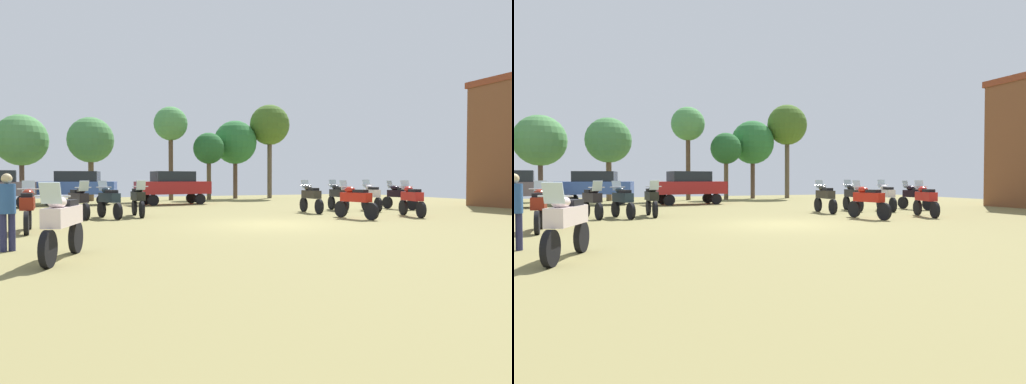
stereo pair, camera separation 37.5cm
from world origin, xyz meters
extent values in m
cube|color=olive|center=(0.00, 0.00, 0.01)|extent=(44.00, 52.00, 0.02)
cylinder|color=black|center=(-6.80, -5.56, 0.35)|extent=(0.31, 0.67, 0.67)
cylinder|color=black|center=(-6.31, -4.00, 0.35)|extent=(0.31, 0.67, 0.67)
cube|color=silver|center=(-6.56, -4.78, 0.87)|extent=(0.76, 1.44, 0.36)
ellipsoid|color=silver|center=(-6.65, -5.08, 1.15)|extent=(0.45, 0.55, 0.24)
cube|color=black|center=(-6.48, -4.55, 1.11)|extent=(0.45, 0.62, 0.12)
cube|color=silver|center=(-6.76, -5.41, 1.33)|extent=(0.39, 0.25, 0.39)
cylinder|color=#B7B7BC|center=(-6.73, -5.31, 1.27)|extent=(0.60, 0.22, 0.04)
cylinder|color=black|center=(-3.67, 4.31, 0.35)|extent=(0.15, 0.67, 0.67)
cylinder|color=black|center=(-3.74, 5.88, 0.35)|extent=(0.15, 0.67, 0.67)
cube|color=black|center=(-3.70, 5.10, 0.87)|extent=(0.42, 1.35, 0.36)
ellipsoid|color=black|center=(-3.69, 4.80, 1.15)|extent=(0.34, 0.49, 0.24)
cube|color=black|center=(-3.71, 5.33, 1.11)|extent=(0.33, 0.57, 0.12)
cube|color=silver|center=(-3.67, 4.46, 1.33)|extent=(0.37, 0.17, 0.39)
cylinder|color=#B7B7BC|center=(-3.68, 4.56, 1.27)|extent=(0.62, 0.06, 0.04)
cylinder|color=black|center=(-5.11, 5.32, 0.34)|extent=(0.31, 0.65, 0.64)
cylinder|color=black|center=(-4.64, 3.85, 0.34)|extent=(0.31, 0.65, 0.64)
cube|color=#1A2831|center=(-4.87, 4.59, 0.84)|extent=(0.75, 1.36, 0.36)
ellipsoid|color=#1A2831|center=(-4.97, 4.87, 1.12)|extent=(0.45, 0.56, 0.24)
cube|color=black|center=(-4.80, 4.37, 1.08)|extent=(0.46, 0.63, 0.12)
cube|color=silver|center=(-5.07, 5.18, 1.30)|extent=(0.39, 0.26, 0.39)
cylinder|color=#B7B7BC|center=(-5.04, 5.09, 1.24)|extent=(0.60, 0.23, 0.04)
cylinder|color=black|center=(3.96, 4.97, 0.35)|extent=(0.15, 0.67, 0.66)
cylinder|color=black|center=(3.88, 3.40, 0.35)|extent=(0.15, 0.67, 0.66)
cube|color=#2C2A23|center=(3.92, 4.19, 0.86)|extent=(0.43, 1.35, 0.36)
ellipsoid|color=#2C2A23|center=(3.93, 4.49, 1.14)|extent=(0.34, 0.50, 0.24)
cube|color=black|center=(3.91, 3.95, 1.10)|extent=(0.33, 0.57, 0.12)
cube|color=silver|center=(3.95, 4.82, 1.32)|extent=(0.37, 0.17, 0.39)
cylinder|color=#B7B7BC|center=(3.94, 4.72, 1.26)|extent=(0.62, 0.07, 0.04)
cylinder|color=black|center=(-5.77, 4.10, 0.34)|extent=(0.31, 0.65, 0.65)
cylinder|color=black|center=(-6.23, 5.50, 0.34)|extent=(0.31, 0.65, 0.65)
cube|color=black|center=(-6.00, 4.80, 0.85)|extent=(0.73, 1.30, 0.36)
ellipsoid|color=black|center=(-5.91, 4.53, 1.13)|extent=(0.45, 0.56, 0.24)
cube|color=black|center=(-6.07, 5.01, 1.09)|extent=(0.46, 0.63, 0.12)
cube|color=silver|center=(-5.82, 4.23, 1.31)|extent=(0.39, 0.26, 0.39)
cylinder|color=#B7B7BC|center=(-5.85, 4.32, 1.25)|extent=(0.60, 0.22, 0.04)
cylinder|color=black|center=(9.12, 5.35, 0.33)|extent=(0.24, 0.63, 0.62)
cylinder|color=black|center=(9.42, 3.80, 0.33)|extent=(0.24, 0.63, 0.62)
cube|color=black|center=(9.27, 4.58, 0.82)|extent=(0.61, 1.38, 0.36)
ellipsoid|color=black|center=(9.21, 4.87, 1.10)|extent=(0.40, 0.53, 0.24)
cube|color=black|center=(9.32, 4.35, 1.06)|extent=(0.40, 0.61, 0.12)
cube|color=silver|center=(9.15, 5.20, 1.28)|extent=(0.38, 0.22, 0.39)
cylinder|color=#B7B7BC|center=(9.17, 5.10, 1.22)|extent=(0.62, 0.15, 0.04)
cylinder|color=black|center=(3.84, 1.59, 0.35)|extent=(0.24, 0.67, 0.66)
cylinder|color=black|center=(4.14, -0.01, 0.35)|extent=(0.24, 0.67, 0.66)
cube|color=#B21E12|center=(3.99, 0.79, 0.86)|extent=(0.61, 1.43, 0.36)
ellipsoid|color=#B21E12|center=(3.93, 1.10, 1.14)|extent=(0.40, 0.53, 0.24)
cube|color=black|center=(4.03, 0.55, 1.10)|extent=(0.40, 0.61, 0.12)
cube|color=silver|center=(3.87, 1.44, 1.32)|extent=(0.38, 0.22, 0.39)
cylinder|color=#B7B7BC|center=(3.88, 1.34, 1.26)|extent=(0.62, 0.15, 0.04)
cylinder|color=black|center=(7.36, 4.86, 0.36)|extent=(0.26, 0.69, 0.68)
cylinder|color=black|center=(7.05, 3.41, 0.36)|extent=(0.26, 0.69, 0.68)
cube|color=silver|center=(7.21, 4.13, 0.88)|extent=(0.62, 1.31, 0.36)
ellipsoid|color=silver|center=(7.27, 4.41, 1.16)|extent=(0.41, 0.54, 0.24)
cube|color=black|center=(7.16, 3.92, 1.12)|extent=(0.41, 0.61, 0.12)
cube|color=silver|center=(7.33, 4.72, 1.34)|extent=(0.38, 0.22, 0.39)
cylinder|color=#B7B7BC|center=(7.31, 4.63, 1.28)|extent=(0.61, 0.16, 0.04)
cylinder|color=black|center=(5.95, 5.73, 0.36)|extent=(0.21, 0.69, 0.68)
cylinder|color=black|center=(5.73, 4.16, 0.36)|extent=(0.21, 0.69, 0.68)
cube|color=black|center=(5.84, 4.95, 0.88)|extent=(0.54, 1.38, 0.36)
ellipsoid|color=black|center=(5.89, 5.24, 1.16)|extent=(0.38, 0.52, 0.24)
cube|color=black|center=(5.81, 4.71, 1.12)|extent=(0.38, 0.60, 0.12)
cube|color=silver|center=(5.93, 5.58, 1.34)|extent=(0.38, 0.20, 0.39)
cylinder|color=#B7B7BC|center=(5.92, 5.48, 1.28)|extent=(0.62, 0.12, 0.04)
cylinder|color=black|center=(6.93, 1.53, 0.35)|extent=(0.28, 0.67, 0.66)
cylinder|color=black|center=(6.54, 0.02, 0.35)|extent=(0.28, 0.67, 0.66)
cube|color=#B01D18|center=(6.73, 0.78, 0.86)|extent=(0.68, 1.37, 0.36)
ellipsoid|color=#B01D18|center=(6.81, 1.06, 1.14)|extent=(0.43, 0.54, 0.24)
cube|color=black|center=(6.67, 0.55, 1.10)|extent=(0.43, 0.62, 0.12)
cube|color=silver|center=(6.89, 1.39, 1.32)|extent=(0.39, 0.24, 0.39)
cylinder|color=#B7B7BC|center=(6.87, 1.29, 1.26)|extent=(0.61, 0.19, 0.04)
cylinder|color=black|center=(-7.52, 1.44, 0.35)|extent=(0.13, 0.67, 0.67)
cylinder|color=black|center=(-7.49, -0.18, 0.35)|extent=(0.13, 0.67, 0.67)
cube|color=maroon|center=(-7.51, 0.63, 0.87)|extent=(0.38, 1.38, 0.36)
ellipsoid|color=maroon|center=(-7.51, 0.94, 1.15)|extent=(0.33, 0.49, 0.24)
cube|color=black|center=(-7.50, 0.39, 1.11)|extent=(0.31, 0.56, 0.12)
cube|color=silver|center=(-7.52, 1.28, 1.33)|extent=(0.36, 0.16, 0.39)
cylinder|color=#B7B7BC|center=(-7.52, 1.18, 1.27)|extent=(0.62, 0.05, 0.04)
cylinder|color=black|center=(-1.74, 12.57, 0.34)|extent=(0.66, 0.30, 0.64)
cylinder|color=black|center=(-1.93, 14.00, 0.34)|extent=(0.66, 0.30, 0.64)
cylinder|color=black|center=(1.16, 12.95, 0.34)|extent=(0.66, 0.30, 0.64)
cylinder|color=black|center=(0.97, 14.38, 0.34)|extent=(0.66, 0.30, 0.64)
cube|color=maroon|center=(-0.39, 13.48, 1.03)|extent=(4.50, 2.34, 0.75)
cube|color=black|center=(-0.39, 13.48, 1.71)|extent=(2.55, 1.88, 0.61)
cylinder|color=black|center=(-8.54, 12.96, 0.34)|extent=(0.65, 0.26, 0.64)
cylinder|color=black|center=(-8.63, 14.40, 0.34)|extent=(0.65, 0.26, 0.64)
cylinder|color=black|center=(-7.29, 14.81, 0.34)|extent=(0.67, 0.35, 0.64)
cylinder|color=black|center=(-6.99, 16.22, 0.34)|extent=(0.67, 0.35, 0.64)
cylinder|color=black|center=(-4.42, 14.21, 0.34)|extent=(0.67, 0.35, 0.64)
cylinder|color=black|center=(-4.13, 15.62, 0.34)|extent=(0.67, 0.35, 0.64)
cube|color=#34539D|center=(-5.71, 15.21, 1.03)|extent=(4.58, 2.64, 0.75)
cube|color=black|center=(-5.71, 15.21, 1.71)|extent=(2.64, 2.03, 0.61)
cylinder|color=#25264A|center=(-7.58, -3.19, 0.43)|extent=(0.14, 0.14, 0.81)
cylinder|color=#25264A|center=(-7.74, -3.24, 0.43)|extent=(0.14, 0.14, 0.81)
cylinder|color=#284D85|center=(-7.66, -3.21, 1.15)|extent=(0.44, 0.44, 0.64)
sphere|color=tan|center=(-7.66, -3.21, 1.58)|extent=(0.22, 0.22, 0.22)
cylinder|color=#4D3A2D|center=(5.98, 19.93, 1.84)|extent=(0.34, 0.34, 3.65)
sphere|color=#296A31|center=(5.98, 19.93, 4.43)|extent=(3.39, 3.39, 3.39)
cylinder|color=#4D3B28|center=(0.68, 18.98, 2.51)|extent=(0.32, 0.32, 4.99)
sphere|color=#498A47|center=(0.68, 18.98, 5.55)|extent=(2.43, 2.43, 2.43)
cylinder|color=brown|center=(-4.73, 19.80, 1.79)|extent=(0.36, 0.36, 3.54)
sphere|color=#427C41|center=(-4.73, 19.80, 4.27)|extent=(3.15, 3.15, 3.15)
cylinder|color=#503B33|center=(-9.09, 20.51, 1.71)|extent=(0.31, 0.31, 3.38)
sphere|color=#498346|center=(-9.09, 20.51, 4.17)|extent=(3.44, 3.44, 3.44)
cylinder|color=brown|center=(3.45, 18.70, 1.66)|extent=(0.32, 0.32, 3.29)
sphere|color=#235A29|center=(3.45, 18.70, 3.83)|extent=(2.31, 2.31, 2.31)
cylinder|color=brown|center=(8.77, 19.56, 2.59)|extent=(0.36, 0.36, 5.14)
sphere|color=#3F6221|center=(8.77, 19.56, 5.88)|extent=(3.19, 3.19, 3.19)
camera|label=1|loc=(-6.55, -14.40, 1.58)|focal=32.62mm
camera|label=2|loc=(-6.21, -14.54, 1.58)|focal=32.62mm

